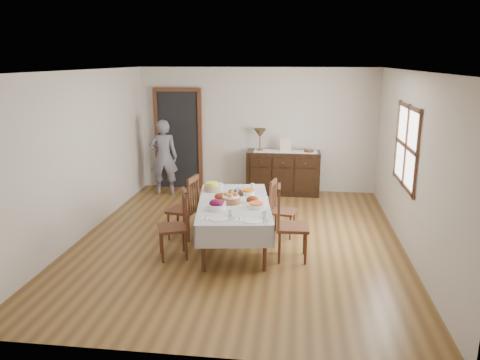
# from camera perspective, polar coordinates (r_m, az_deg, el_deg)

# --- Properties ---
(ground) EXTENTS (6.00, 6.00, 0.00)m
(ground) POSITION_cam_1_polar(r_m,az_deg,el_deg) (7.42, -0.10, -7.32)
(ground) COLOR brown
(room_shell) EXTENTS (5.02, 6.02, 2.65)m
(room_shell) POSITION_cam_1_polar(r_m,az_deg,el_deg) (7.41, -0.81, 5.84)
(room_shell) COLOR white
(room_shell) RESTS_ON ground
(dining_table) EXTENTS (1.32, 2.17, 0.70)m
(dining_table) POSITION_cam_1_polar(r_m,az_deg,el_deg) (6.98, -0.75, -3.37)
(dining_table) COLOR #B9BABE
(dining_table) RESTS_ON ground
(chair_left_near) EXTENTS (0.53, 0.53, 0.99)m
(chair_left_near) POSITION_cam_1_polar(r_m,az_deg,el_deg) (6.71, -7.79, -5.29)
(chair_left_near) COLOR #4E2A1A
(chair_left_near) RESTS_ON ground
(chair_left_far) EXTENTS (0.49, 0.49, 1.01)m
(chair_left_far) POSITION_cam_1_polar(r_m,az_deg,el_deg) (7.40, -6.65, -3.26)
(chair_left_far) COLOR #4E2A1A
(chair_left_far) RESTS_ON ground
(chair_right_near) EXTENTS (0.46, 0.46, 1.07)m
(chair_right_near) POSITION_cam_1_polar(r_m,az_deg,el_deg) (6.61, 5.96, -5.19)
(chair_right_near) COLOR #4E2A1A
(chair_right_near) RESTS_ON ground
(chair_right_far) EXTENTS (0.44, 0.44, 0.90)m
(chair_right_far) POSITION_cam_1_polar(r_m,az_deg,el_deg) (7.49, 4.94, -3.43)
(chair_right_far) COLOR #4E2A1A
(chair_right_far) RESTS_ON ground
(sideboard) EXTENTS (1.51, 0.55, 0.91)m
(sideboard) POSITION_cam_1_polar(r_m,az_deg,el_deg) (9.82, 5.28, 0.91)
(sideboard) COLOR black
(sideboard) RESTS_ON ground
(person) EXTENTS (0.58, 0.44, 1.68)m
(person) POSITION_cam_1_polar(r_m,az_deg,el_deg) (9.82, -9.30, 3.05)
(person) COLOR slate
(person) RESTS_ON ground
(bread_basket) EXTENTS (0.28, 0.28, 0.17)m
(bread_basket) POSITION_cam_1_polar(r_m,az_deg,el_deg) (6.88, -1.10, -2.29)
(bread_basket) COLOR brown
(bread_basket) RESTS_ON dining_table
(egg_basket) EXTENTS (0.26, 0.26, 0.11)m
(egg_basket) POSITION_cam_1_polar(r_m,az_deg,el_deg) (7.32, -0.43, -1.52)
(egg_basket) COLOR black
(egg_basket) RESTS_ON dining_table
(ham_platter_a) EXTENTS (0.28, 0.28, 0.11)m
(ham_platter_a) POSITION_cam_1_polar(r_m,az_deg,el_deg) (7.09, -2.40, -2.10)
(ham_platter_a) COLOR white
(ham_platter_a) RESTS_ON dining_table
(ham_platter_b) EXTENTS (0.28, 0.28, 0.11)m
(ham_platter_b) POSITION_cam_1_polar(r_m,az_deg,el_deg) (6.93, 1.54, -2.49)
(ham_platter_b) COLOR white
(ham_platter_b) RESTS_ON dining_table
(beet_bowl) EXTENTS (0.26, 0.26, 0.15)m
(beet_bowl) POSITION_cam_1_polar(r_m,az_deg,el_deg) (6.60, -2.91, -3.10)
(beet_bowl) COLOR white
(beet_bowl) RESTS_ON dining_table
(carrot_bowl) EXTENTS (0.22, 0.22, 0.09)m
(carrot_bowl) POSITION_cam_1_polar(r_m,az_deg,el_deg) (7.31, 1.02, -1.50)
(carrot_bowl) COLOR white
(carrot_bowl) RESTS_ON dining_table
(pineapple_bowl) EXTENTS (0.26, 0.26, 0.14)m
(pineapple_bowl) POSITION_cam_1_polar(r_m,az_deg,el_deg) (7.53, -3.40, -0.87)
(pineapple_bowl) COLOR tan
(pineapple_bowl) RESTS_ON dining_table
(casserole_dish) EXTENTS (0.25, 0.25, 0.07)m
(casserole_dish) POSITION_cam_1_polar(r_m,az_deg,el_deg) (6.69, 1.97, -3.09)
(casserole_dish) COLOR white
(casserole_dish) RESTS_ON dining_table
(butter_dish) EXTENTS (0.15, 0.11, 0.07)m
(butter_dish) POSITION_cam_1_polar(r_m,az_deg,el_deg) (6.81, -1.34, -2.74)
(butter_dish) COLOR white
(butter_dish) RESTS_ON dining_table
(setting_left) EXTENTS (0.44, 0.31, 0.10)m
(setting_left) POSITION_cam_1_polar(r_m,az_deg,el_deg) (6.27, -2.23, -4.45)
(setting_left) COLOR white
(setting_left) RESTS_ON dining_table
(setting_right) EXTENTS (0.44, 0.31, 0.10)m
(setting_right) POSITION_cam_1_polar(r_m,az_deg,el_deg) (6.20, 1.93, -4.67)
(setting_right) COLOR white
(setting_right) RESTS_ON dining_table
(glass_far_a) EXTENTS (0.07, 0.07, 0.11)m
(glass_far_a) POSITION_cam_1_polar(r_m,az_deg,el_deg) (7.59, -2.36, -0.78)
(glass_far_a) COLOR white
(glass_far_a) RESTS_ON dining_table
(glass_far_b) EXTENTS (0.06, 0.06, 0.09)m
(glass_far_b) POSITION_cam_1_polar(r_m,az_deg,el_deg) (7.63, 1.54, -0.76)
(glass_far_b) COLOR white
(glass_far_b) RESTS_ON dining_table
(runner) EXTENTS (1.30, 0.35, 0.01)m
(runner) POSITION_cam_1_polar(r_m,az_deg,el_deg) (9.71, 5.56, 3.50)
(runner) COLOR white
(runner) RESTS_ON sideboard
(table_lamp) EXTENTS (0.26, 0.26, 0.46)m
(table_lamp) POSITION_cam_1_polar(r_m,az_deg,el_deg) (9.71, 2.46, 5.65)
(table_lamp) COLOR brown
(table_lamp) RESTS_ON sideboard
(picture_frame) EXTENTS (0.22, 0.08, 0.28)m
(picture_frame) POSITION_cam_1_polar(r_m,az_deg,el_deg) (9.63, 5.56, 4.22)
(picture_frame) COLOR beige
(picture_frame) RESTS_ON sideboard
(deco_bowl) EXTENTS (0.20, 0.20, 0.06)m
(deco_bowl) POSITION_cam_1_polar(r_m,az_deg,el_deg) (9.69, 8.38, 3.54)
(deco_bowl) COLOR #4E2A1A
(deco_bowl) RESTS_ON sideboard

